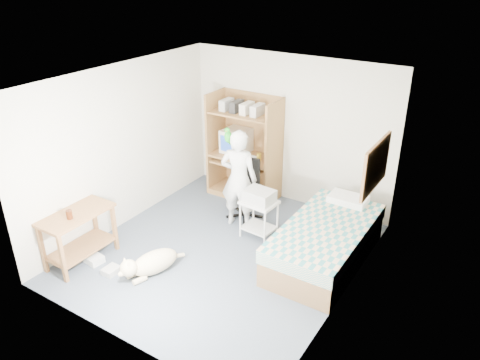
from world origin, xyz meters
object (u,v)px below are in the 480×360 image
Objects in this scene: computer_hutch at (245,151)px; bed at (325,242)px; person at (239,179)px; side_desk at (78,230)px; office_chair at (246,196)px; printer_cart at (259,213)px; dog at (151,263)px.

computer_hutch reaches higher than bed.
side_desk is at bearing 43.31° from person.
side_desk is 2.63m from office_chair.
office_chair is 0.60× the size of person.
side_desk is 2.41m from person.
printer_cart is at bearing 46.36° from side_desk.
computer_hutch is at bearing 150.71° from bed.
bed is 2.09× the size of dog.
printer_cart is at bearing 148.00° from person.
computer_hutch is at bearing 73.86° from side_desk.
bed is 2.39m from dog.
computer_hutch reaches higher than printer_cart.
office_chair is at bearing 61.50° from side_desk.
computer_hutch is 3.08m from side_desk.
dog is (0.16, -2.65, -0.66)m from computer_hutch.
computer_hutch reaches higher than dog.
person reaches higher than side_desk.
printer_cart is at bearing -49.89° from computer_hutch.
computer_hutch reaches higher than side_desk.
bed is (2.00, -1.12, -0.53)m from computer_hutch.
side_desk is at bearing -129.38° from printer_cart.
computer_hutch is 1.86× the size of dog.
bed reaches higher than dog.
office_chair is 1.57× the size of printer_cart.
bed is at bearing -30.40° from office_chair.
person reaches higher than bed.
office_chair is at bearing 163.05° from bed.
dog is (-1.84, -1.53, -0.13)m from bed.
office_chair is 2.04m from dog.
printer_cart is (0.92, -1.09, -0.42)m from computer_hutch.
person is (1.31, 2.00, 0.29)m from side_desk.
printer_cart is (0.75, 1.56, 0.24)m from dog.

